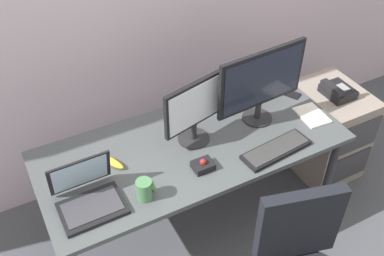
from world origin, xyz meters
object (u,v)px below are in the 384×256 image
at_px(monitor_main, 262,82).
at_px(banana, 110,161).
at_px(trackball_mouse, 203,165).
at_px(file_cabinet, 326,131).
at_px(keyboard, 276,149).
at_px(laptop, 88,195).
at_px(paper_notepad, 312,115).
at_px(coffee_mug, 145,189).
at_px(cell_phone, 289,93).
at_px(monitor_side, 194,110).
at_px(desk_phone, 337,91).

height_order(monitor_main, banana, monitor_main).
bearing_deg(trackball_mouse, monitor_main, 23.39).
xyz_separation_m(file_cabinet, keyboard, (-0.71, -0.31, 0.39)).
xyz_separation_m(laptop, paper_notepad, (1.40, 0.02, -0.05)).
bearing_deg(banana, coffee_mug, -76.15).
xyz_separation_m(file_cabinet, trackball_mouse, (-1.13, -0.24, 0.40)).
bearing_deg(laptop, cell_phone, 10.86).
bearing_deg(monitor_side, coffee_mug, -147.07).
xyz_separation_m(cell_phone, banana, (-1.24, -0.06, 0.02)).
height_order(monitor_side, keyboard, monitor_side).
bearing_deg(desk_phone, file_cabinet, 63.22).
relative_size(monitor_main, paper_notepad, 2.77).
relative_size(paper_notepad, banana, 1.09).
distance_m(keyboard, laptop, 1.04).
distance_m(cell_phone, banana, 1.24).
relative_size(coffee_mug, cell_phone, 0.79).
xyz_separation_m(file_cabinet, banana, (-1.56, 0.03, 0.40)).
distance_m(monitor_main, trackball_mouse, 0.59).
height_order(desk_phone, cell_phone, desk_phone).
distance_m(keyboard, paper_notepad, 0.40).
relative_size(file_cabinet, keyboard, 1.56).
xyz_separation_m(keyboard, paper_notepad, (0.38, 0.15, -0.01)).
distance_m(monitor_side, banana, 0.53).
height_order(paper_notepad, cell_phone, paper_notepad).
height_order(laptop, coffee_mug, laptop).
relative_size(laptop, banana, 1.65).
bearing_deg(monitor_side, trackball_mouse, -105.95).
xyz_separation_m(trackball_mouse, banana, (-0.42, 0.26, -0.00)).
xyz_separation_m(trackball_mouse, paper_notepad, (0.80, 0.08, -0.02)).
bearing_deg(file_cabinet, banana, 179.04).
distance_m(trackball_mouse, paper_notepad, 0.80).
xyz_separation_m(file_cabinet, cell_phone, (-0.32, 0.09, 0.38)).
bearing_deg(laptop, trackball_mouse, -5.14).
bearing_deg(trackball_mouse, keyboard, -9.99).
distance_m(paper_notepad, banana, 1.23).
relative_size(keyboard, laptop, 1.35).
relative_size(trackball_mouse, banana, 0.58).
xyz_separation_m(monitor_side, trackball_mouse, (-0.06, -0.23, -0.19)).
relative_size(file_cabinet, trackball_mouse, 5.98).
bearing_deg(coffee_mug, banana, 103.85).
bearing_deg(cell_phone, monitor_side, 159.62).
distance_m(file_cabinet, desk_phone, 0.36).
xyz_separation_m(monitor_side, paper_notepad, (0.73, -0.15, -0.21)).
relative_size(paper_notepad, cell_phone, 1.46).
bearing_deg(laptop, file_cabinet, 5.96).
relative_size(desk_phone, keyboard, 0.47).
bearing_deg(keyboard, banana, 158.24).
distance_m(desk_phone, paper_notepad, 0.36).
xyz_separation_m(file_cabinet, laptop, (-1.74, -0.18, 0.43)).
xyz_separation_m(laptop, coffee_mug, (0.26, -0.10, 0.00)).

